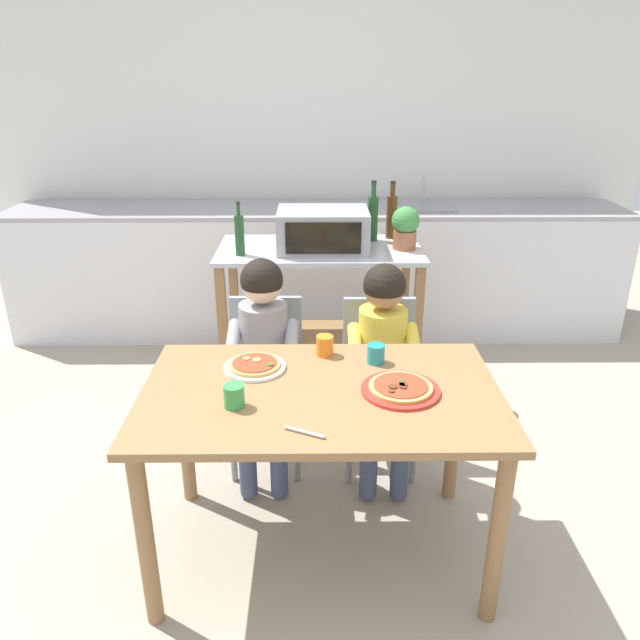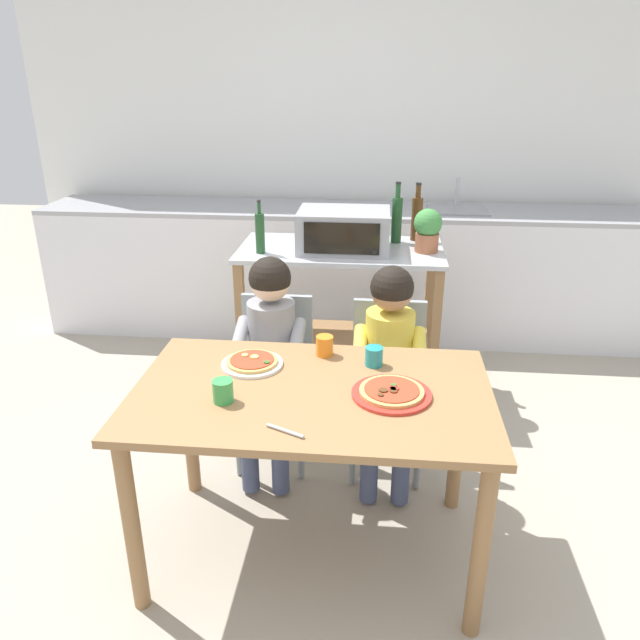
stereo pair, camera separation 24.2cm
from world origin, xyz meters
name	(u,v)px [view 2 (the right image)]	position (x,y,z in m)	size (l,w,h in m)	color
ground_plane	(333,414)	(0.00, 1.06, 0.00)	(10.55, 10.55, 0.00)	#A89E8C
back_wall_tiled	(352,138)	(0.00, 2.70, 1.35)	(4.79, 0.12, 2.70)	white
kitchen_counter	(347,271)	(0.00, 2.29, 0.46)	(4.31, 0.60, 1.12)	silver
kitchen_island_cart	(340,295)	(0.01, 1.41, 0.59)	(1.16, 0.60, 0.88)	#B7BABF
toaster_oven	(344,230)	(0.03, 1.38, 0.99)	(0.50, 0.37, 0.22)	#999BA0
bottle_brown_beer	(260,232)	(-0.43, 1.27, 0.99)	(0.05, 0.05, 0.29)	#1E4723
bottle_squat_spirits	(417,217)	(0.44, 1.63, 1.02)	(0.06, 0.06, 0.34)	#4C2D14
bottle_clear_vinegar	(397,218)	(0.32, 1.57, 1.02)	(0.06, 0.06, 0.35)	#1E4723
potted_herb_plant	(428,229)	(0.49, 1.39, 1.01)	(0.16, 0.16, 0.24)	#9E5B3D
dining_table	(312,415)	(0.00, 0.00, 0.64)	(1.31, 0.79, 0.74)	olive
dining_chair_left	(275,368)	(-0.25, 0.67, 0.48)	(0.36, 0.36, 0.81)	gray
dining_chair_right	(388,375)	(0.29, 0.65, 0.48)	(0.36, 0.36, 0.81)	gray
child_in_grey_shirt	(270,342)	(-0.25, 0.55, 0.67)	(0.32, 0.42, 1.04)	#424C6B
child_in_yellow_shirt	(389,351)	(0.29, 0.53, 0.66)	(0.32, 0.42, 1.02)	#424C6B
pizza_plate_white	(252,363)	(-0.25, 0.17, 0.76)	(0.24, 0.24, 0.03)	white
pizza_plate_red_rimmed	(392,393)	(0.29, -0.02, 0.76)	(0.29, 0.29, 0.03)	red
drinking_cup_teal	(374,356)	(0.22, 0.22, 0.78)	(0.07, 0.07, 0.08)	teal
drinking_cup_orange	(325,346)	(0.02, 0.29, 0.78)	(0.07, 0.07, 0.08)	orange
drinking_cup_green	(223,391)	(-0.30, -0.11, 0.78)	(0.07, 0.07, 0.08)	green
serving_spoon	(285,431)	(-0.05, -0.29, 0.75)	(0.01, 0.01, 0.14)	#B7BABF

